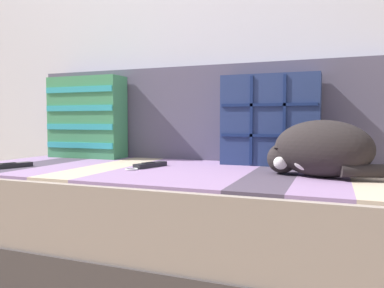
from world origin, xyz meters
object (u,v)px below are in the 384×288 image
(sleeping_cat, at_px, (318,150))
(throw_pillow_quilted, at_px, (270,120))
(throw_pillow_striped, at_px, (87,118))
(game_remote_far, at_px, (9,166))
(couch, at_px, (170,215))
(game_remote_near, at_px, (149,165))

(sleeping_cat, bearing_deg, throw_pillow_quilted, 125.29)
(throw_pillow_striped, height_order, game_remote_far, throw_pillow_striped)
(sleeping_cat, distance_m, game_remote_far, 1.16)
(couch, height_order, sleeping_cat, sleeping_cat)
(game_remote_near, bearing_deg, couch, 22.26)
(throw_pillow_striped, xyz_separation_m, sleeping_cat, (1.11, -0.28, -0.11))
(throw_pillow_striped, bearing_deg, couch, -22.07)
(game_remote_far, bearing_deg, throw_pillow_striped, 87.13)
(sleeping_cat, xyz_separation_m, game_remote_far, (-1.14, -0.18, -0.08))
(throw_pillow_quilted, xyz_separation_m, game_remote_near, (-0.43, -0.26, -0.18))
(throw_pillow_quilted, relative_size, throw_pillow_striped, 0.99)
(game_remote_near, distance_m, game_remote_far, 0.55)
(sleeping_cat, height_order, game_remote_far, sleeping_cat)
(throw_pillow_quilted, bearing_deg, game_remote_near, -149.40)
(throw_pillow_quilted, xyz_separation_m, sleeping_cat, (0.20, -0.28, -0.10))
(throw_pillow_quilted, relative_size, sleeping_cat, 1.04)
(throw_pillow_quilted, xyz_separation_m, throw_pillow_striped, (-0.91, -0.00, 0.01))
(couch, relative_size, throw_pillow_striped, 4.37)
(couch, xyz_separation_m, throw_pillow_striped, (-0.56, 0.23, 0.39))
(couch, height_order, game_remote_far, game_remote_far)
(throw_pillow_striped, relative_size, game_remote_near, 1.93)
(sleeping_cat, relative_size, game_remote_far, 1.84)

